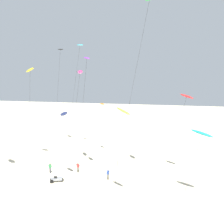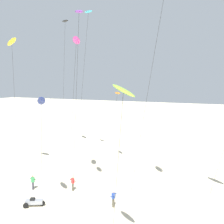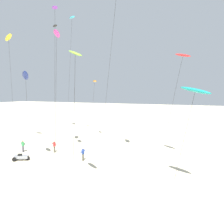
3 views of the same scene
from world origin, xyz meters
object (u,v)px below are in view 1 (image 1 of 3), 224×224
kite_green (149,1)px  kite_flyer_middle (108,174)px  kite_flyer_furthest (50,168)px  kite_flyer_nearest (78,167)px  kite_magenta (80,73)px  beach_buggy (56,179)px  kite_purple (87,60)px  kite_cyan (80,48)px  kite_red (186,97)px  kite_yellow (30,71)px  kite_teal (202,134)px  kite_navy (64,114)px  kite_black (60,51)px  kite_orange (102,104)px  kite_lime (123,112)px

kite_green → kite_flyer_middle: 25.51m
kite_flyer_middle → kite_flyer_furthest: same height
kite_flyer_nearest → kite_flyer_furthest: size_ratio=1.00×
kite_flyer_middle → kite_flyer_furthest: 10.08m
kite_magenta → beach_buggy: kite_magenta is taller
kite_purple → kite_cyan: bearing=116.3°
kite_red → kite_yellow: kite_yellow is taller
kite_purple → kite_flyer_nearest: 17.78m
kite_cyan → kite_flyer_middle: (10.04, -13.29, -20.65)m
kite_yellow → kite_flyer_middle: 22.05m
kite_teal → kite_navy: kite_navy is taller
kite_red → kite_yellow: bearing=-177.8°
kite_red → kite_black: bearing=157.3°
kite_teal → kite_yellow: 30.23m
kite_black → kite_red: 29.85m
kite_green → kite_red: (4.90, 6.32, -12.74)m
kite_flyer_middle → kite_orange: bearing=111.9°
kite_flyer_nearest → kite_black: bearing=125.5°
kite_magenta → kite_orange: bearing=88.9°
kite_flyer_furthest → kite_red: bearing=9.9°
kite_teal → kite_cyan: size_ratio=0.41×
kite_purple → beach_buggy: bearing=-160.1°
kite_lime → kite_navy: (-9.89, 4.77, -1.18)m
kite_flyer_furthest → kite_flyer_middle: bearing=-1.5°
kite_yellow → beach_buggy: size_ratio=8.43×
kite_black → kite_purple: 20.78m
kite_magenta → beach_buggy: (-1.76, -5.54, -15.99)m
kite_red → kite_lime: (-6.81, -12.36, -1.14)m
kite_flyer_middle → kite_teal: bearing=-16.3°
beach_buggy → kite_cyan: bearing=99.7°
kite_flyer_middle → beach_buggy: bearing=-157.4°
kite_flyer_middle → kite_flyer_furthest: (-10.08, 0.26, 0.00)m
kite_yellow → kite_flyer_furthest: kite_yellow is taller
kite_teal → beach_buggy: 22.26m
kite_green → kite_red: kite_green is taller
kite_black → kite_flyer_nearest: 26.03m
kite_green → kite_cyan: bearing=136.3°
kite_green → kite_flyer_nearest: 27.74m
kite_cyan → kite_teal: bearing=-36.3°
kite_lime → kite_flyer_furthest: bearing=149.1°
kite_magenta → kite_green: 15.67m
kite_yellow → kite_black: bearing=91.0°
kite_yellow → kite_flyer_middle: bearing=-11.2°
kite_red → kite_navy: size_ratio=1.19×
kite_green → beach_buggy: (-13.57, -0.65, -25.07)m
kite_lime → kite_yellow: size_ratio=0.70×
kite_black → kite_red: kite_black is taller
kite_lime → kite_red: bearing=61.2°
kite_green → kite_orange: kite_green is taller
kite_red → kite_purple: size_ratio=0.71×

